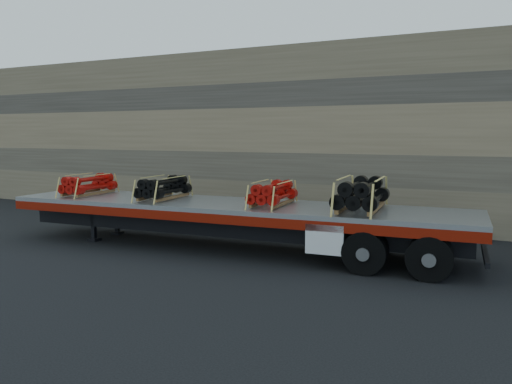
% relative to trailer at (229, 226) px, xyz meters
% --- Properties ---
extents(ground, '(120.00, 120.00, 0.00)m').
position_rel_trailer_xyz_m(ground, '(-0.47, 0.07, -0.73)').
color(ground, black).
rests_on(ground, ground).
extents(rock_wall, '(44.00, 3.00, 7.00)m').
position_rel_trailer_xyz_m(rock_wall, '(-0.47, 6.57, 2.77)').
color(rock_wall, '#7A6B54').
rests_on(rock_wall, ground).
extents(trailer, '(14.68, 3.79, 1.45)m').
position_rel_trailer_xyz_m(trailer, '(0.00, 0.00, 0.00)').
color(trailer, '#A4A7AB').
rests_on(trailer, ground).
extents(bundle_front, '(1.08, 1.97, 0.68)m').
position_rel_trailer_xyz_m(bundle_front, '(-5.35, -0.37, 1.06)').
color(bundle_front, '#A70D08').
rests_on(bundle_front, trailer).
extents(bundle_midfront, '(1.11, 2.02, 0.69)m').
position_rel_trailer_xyz_m(bundle_midfront, '(-2.33, -0.16, 1.07)').
color(bundle_midfront, black).
rests_on(bundle_midfront, trailer).
extents(bundle_midrear, '(1.08, 1.96, 0.67)m').
position_rel_trailer_xyz_m(bundle_midrear, '(1.42, 0.10, 1.06)').
color(bundle_midrear, '#A70D08').
rests_on(bundle_midrear, trailer).
extents(bundle_rear, '(1.38, 2.50, 0.86)m').
position_rel_trailer_xyz_m(bundle_rear, '(4.02, 0.28, 1.16)').
color(bundle_rear, black).
rests_on(bundle_rear, trailer).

